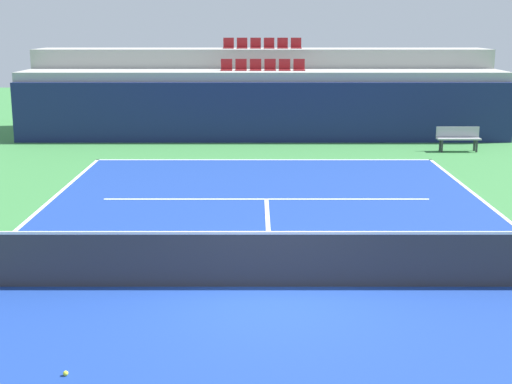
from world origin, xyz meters
TOP-DOWN VIEW (x-y plane):
  - ground_plane at (0.00, 0.00)m, footprint 80.00×80.00m
  - court_surface at (0.00, 0.00)m, footprint 11.00×24.00m
  - baseline_far at (0.00, 11.95)m, footprint 11.00×0.10m
  - service_line_far at (0.00, 6.40)m, footprint 8.26×0.10m
  - centre_service_line at (0.00, 3.20)m, footprint 0.10×6.40m
  - back_wall at (0.00, 15.72)m, footprint 18.66×0.30m
  - stands_tier_lower at (0.00, 17.07)m, footprint 18.66×2.40m
  - stands_tier_upper at (0.00, 19.47)m, footprint 18.66×2.40m
  - seating_row_lower at (0.00, 17.16)m, footprint 3.26×0.44m
  - seating_row_upper at (0.00, 19.56)m, footprint 3.26×0.44m
  - tennis_net at (0.00, 0.00)m, footprint 11.08×0.08m
  - player_bench at (6.79, 13.69)m, footprint 1.50×0.40m
  - tennis_ball_1 at (-2.68, -3.26)m, footprint 0.07×0.07m

SIDE VIEW (x-z plane):
  - ground_plane at x=0.00m, z-range 0.00..0.00m
  - court_surface at x=0.00m, z-range 0.00..0.01m
  - baseline_far at x=0.00m, z-range 0.01..0.01m
  - service_line_far at x=0.00m, z-range 0.01..0.01m
  - centre_service_line at x=0.00m, z-range 0.01..0.01m
  - tennis_ball_1 at x=-2.68m, z-range 0.01..0.08m
  - player_bench at x=6.79m, z-range 0.08..0.93m
  - tennis_net at x=0.00m, z-range -0.03..1.04m
  - back_wall at x=0.00m, z-range 0.00..2.23m
  - stands_tier_lower at x=0.00m, z-range 0.00..2.58m
  - stands_tier_upper at x=0.00m, z-range 0.00..3.34m
  - seating_row_lower at x=0.00m, z-range 2.49..2.93m
  - seating_row_upper at x=0.00m, z-range 3.25..3.69m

